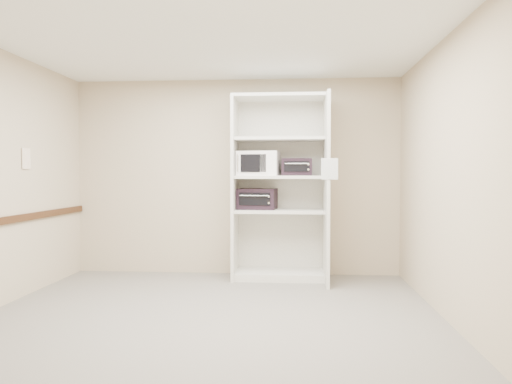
# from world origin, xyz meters

# --- Properties ---
(floor) EXTENTS (4.50, 4.00, 0.01)m
(floor) POSITION_xyz_m (0.00, 0.00, 0.00)
(floor) COLOR slate
(floor) RESTS_ON ground
(ceiling) EXTENTS (4.50, 4.00, 0.01)m
(ceiling) POSITION_xyz_m (0.00, 0.00, 2.70)
(ceiling) COLOR white
(wall_back) EXTENTS (4.50, 0.02, 2.70)m
(wall_back) POSITION_xyz_m (0.00, 2.00, 1.35)
(wall_back) COLOR tan
(wall_back) RESTS_ON ground
(wall_front) EXTENTS (4.50, 0.02, 2.70)m
(wall_front) POSITION_xyz_m (0.00, -2.00, 1.35)
(wall_front) COLOR tan
(wall_front) RESTS_ON ground
(wall_right) EXTENTS (0.02, 4.00, 2.70)m
(wall_right) POSITION_xyz_m (2.25, 0.00, 1.35)
(wall_right) COLOR tan
(wall_right) RESTS_ON ground
(shelving_unit) EXTENTS (1.24, 0.92, 2.42)m
(shelving_unit) POSITION_xyz_m (0.67, 1.70, 1.13)
(shelving_unit) COLOR silver
(shelving_unit) RESTS_ON floor
(microwave) EXTENTS (0.57, 0.46, 0.32)m
(microwave) POSITION_xyz_m (0.34, 1.71, 1.53)
(microwave) COLOR white
(microwave) RESTS_ON shelving_unit
(toaster_oven_upper) EXTENTS (0.40, 0.30, 0.23)m
(toaster_oven_upper) POSITION_xyz_m (0.84, 1.72, 1.48)
(toaster_oven_upper) COLOR black
(toaster_oven_upper) RESTS_ON shelving_unit
(toaster_oven_lower) EXTENTS (0.54, 0.43, 0.28)m
(toaster_oven_lower) POSITION_xyz_m (0.32, 1.74, 1.06)
(toaster_oven_lower) COLOR black
(toaster_oven_lower) RESTS_ON shelving_unit
(paper_sign) EXTENTS (0.19, 0.02, 0.25)m
(paper_sign) POSITION_xyz_m (1.23, 1.07, 1.45)
(paper_sign) COLOR white
(paper_sign) RESTS_ON shelving_unit
(wall_poster) EXTENTS (0.01, 0.17, 0.24)m
(wall_poster) POSITION_xyz_m (-2.24, 0.56, 1.57)
(wall_poster) COLOR white
(wall_poster) RESTS_ON wall_left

